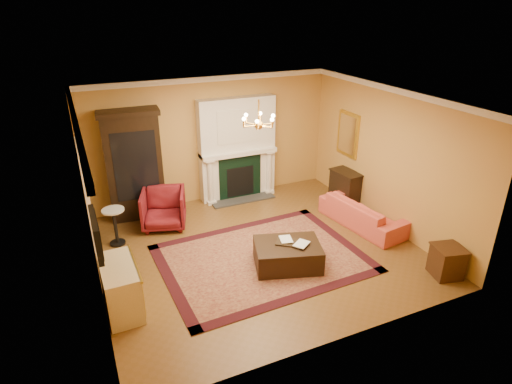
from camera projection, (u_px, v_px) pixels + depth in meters
floor at (258, 250)px, 8.56m from camera, size 6.00×5.50×0.02m
ceiling at (259, 99)px, 7.32m from camera, size 6.00×5.50×0.02m
wall_back at (211, 140)px, 10.24m from camera, size 6.00×0.02×3.00m
wall_front at (345, 253)px, 5.64m from camera, size 6.00×0.02×3.00m
wall_left at (87, 210)px, 6.82m from camera, size 0.02×5.50×3.00m
wall_right at (388, 158)px, 9.06m from camera, size 0.02×5.50×3.00m
fireplace at (237, 151)px, 10.43m from camera, size 1.90×0.70×2.50m
crown_molding at (238, 93)px, 8.15m from camera, size 6.00×5.50×0.12m
doorway at (87, 195)px, 8.44m from camera, size 0.08×1.05×2.10m
tv_panel at (96, 234)px, 6.40m from camera, size 0.09×0.95×0.58m
gilt_mirror at (348, 134)px, 10.15m from camera, size 0.06×0.76×1.05m
chandelier at (259, 122)px, 7.49m from camera, size 0.63×0.55×0.53m
oriental_rug at (262, 258)px, 8.24m from camera, size 3.88×2.97×0.02m
china_cabinet at (134, 167)px, 9.44m from camera, size 1.22×0.63×2.36m
wingback_armchair at (164, 207)px, 9.26m from camera, size 1.11×1.07×0.93m
pedestal_table at (115, 224)px, 8.56m from camera, size 0.44×0.44×0.79m
commode at (121, 288)px, 6.75m from camera, size 0.54×1.10×0.81m
coral_sofa at (363, 209)px, 9.32m from camera, size 0.87×2.09×0.79m
end_table at (447, 262)px, 7.64m from camera, size 0.58×0.58×0.55m
console_table at (345, 189)px, 10.30m from camera, size 0.50×0.77×0.82m
leather_ottoman at (288, 255)px, 7.93m from camera, size 1.40×1.19×0.45m
ottoman_tray at (287, 242)px, 7.89m from camera, size 0.51×0.49×0.03m
book_a at (280, 234)px, 7.85m from camera, size 0.22×0.08×0.29m
book_b at (296, 236)px, 7.77m from camera, size 0.15×0.20×0.30m
topiary_left at (214, 144)px, 10.06m from camera, size 0.16×0.16×0.43m
topiary_right at (267, 136)px, 10.56m from camera, size 0.18×0.18×0.47m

